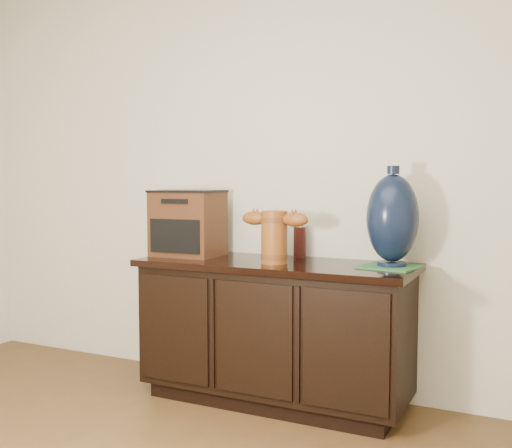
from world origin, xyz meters
The scene contains 6 objects.
sideboard centered at (0.00, 2.23, 0.39)m, with size 1.46×0.56×0.75m.
terracotta_vessel centered at (0.03, 2.16, 0.91)m, with size 0.38×0.15×0.27m.
tv_radio centered at (-0.55, 2.24, 0.94)m, with size 0.38×0.31×0.37m.
green_mat centered at (0.60, 2.28, 0.76)m, with size 0.26×0.26×0.01m, color #2C6232.
lamp_base centered at (0.60, 2.28, 1.00)m, with size 0.29×0.29×0.49m.
spray_can centered at (0.06, 2.44, 0.85)m, with size 0.07×0.07×0.20m.
Camera 1 is at (1.27, -0.63, 1.18)m, focal length 42.00 mm.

